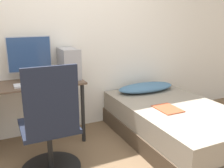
{
  "coord_description": "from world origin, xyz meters",
  "views": [
    {
      "loc": [
        -0.72,
        -1.61,
        1.48
      ],
      "look_at": [
        0.41,
        0.8,
        0.75
      ],
      "focal_mm": 40.0,
      "sensor_mm": 36.0,
      "label": 1
    }
  ],
  "objects": [
    {
      "name": "office_chair",
      "position": [
        -0.34,
        0.54,
        0.41
      ],
      "size": [
        0.58,
        0.58,
        1.09
      ],
      "color": "black",
      "rests_on": "ground_plane"
    },
    {
      "name": "desk",
      "position": [
        -0.35,
        1.24,
        0.62
      ],
      "size": [
        1.1,
        0.51,
        0.75
      ],
      "color": "brown",
      "rests_on": "ground_plane"
    },
    {
      "name": "mouse",
      "position": [
        -0.14,
        1.14,
        0.76
      ],
      "size": [
        0.06,
        0.09,
        0.02
      ],
      "color": "silver",
      "rests_on": "desk"
    },
    {
      "name": "wall_back",
      "position": [
        0.0,
        1.52,
        1.25
      ],
      "size": [
        8.0,
        0.05,
        2.5
      ],
      "color": "silver",
      "rests_on": "ground_plane"
    },
    {
      "name": "monitor",
      "position": [
        -0.36,
        1.4,
        1.03
      ],
      "size": [
        0.5,
        0.17,
        0.51
      ],
      "color": "#B7B7BC",
      "rests_on": "desk"
    },
    {
      "name": "keyboard",
      "position": [
        -0.38,
        1.14,
        0.76
      ],
      "size": [
        0.39,
        0.14,
        0.02
      ],
      "color": "silver",
      "rests_on": "desk"
    },
    {
      "name": "magazine",
      "position": [
        0.99,
        0.53,
        0.46
      ],
      "size": [
        0.24,
        0.32,
        0.01
      ],
      "color": "#B24C2D",
      "rests_on": "bed"
    },
    {
      "name": "pillow",
      "position": [
        1.15,
        1.24,
        0.51
      ],
      "size": [
        0.85,
        0.36,
        0.11
      ],
      "color": "teal",
      "rests_on": "bed"
    },
    {
      "name": "pc_tower",
      "position": [
        0.07,
        1.3,
        0.93
      ],
      "size": [
        0.2,
        0.37,
        0.36
      ],
      "color": "#99999E",
      "rests_on": "desk"
    },
    {
      "name": "bed",
      "position": [
        1.15,
        0.6,
        0.22
      ],
      "size": [
        1.11,
        1.81,
        0.45
      ],
      "color": "#4C3D2D",
      "rests_on": "ground_plane"
    }
  ]
}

